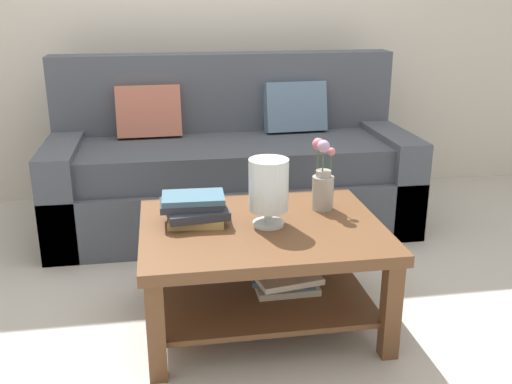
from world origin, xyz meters
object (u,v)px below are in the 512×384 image
(coffee_table, at_px, (263,253))
(flower_pitcher, at_px, (323,182))
(couch, at_px, (231,168))
(book_stack_main, at_px, (195,209))
(glass_hurricane_vase, at_px, (269,187))

(coffee_table, xyz_separation_m, flower_pitcher, (0.30, 0.15, 0.26))
(couch, height_order, book_stack_main, couch)
(coffee_table, bearing_deg, glass_hurricane_vase, -17.88)
(couch, bearing_deg, book_stack_main, -104.44)
(couch, distance_m, glass_hurricane_vase, 1.29)
(coffee_table, distance_m, flower_pitcher, 0.43)
(coffee_table, relative_size, book_stack_main, 3.51)
(couch, xyz_separation_m, flower_pitcher, (0.29, -1.10, 0.24))
(glass_hurricane_vase, xyz_separation_m, flower_pitcher, (0.28, 0.16, -0.04))
(coffee_table, bearing_deg, flower_pitcher, 26.59)
(flower_pitcher, bearing_deg, couch, 104.95)
(couch, bearing_deg, glass_hurricane_vase, -89.56)
(glass_hurricane_vase, bearing_deg, couch, 90.44)
(couch, distance_m, flower_pitcher, 1.16)
(couch, height_order, flower_pitcher, couch)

